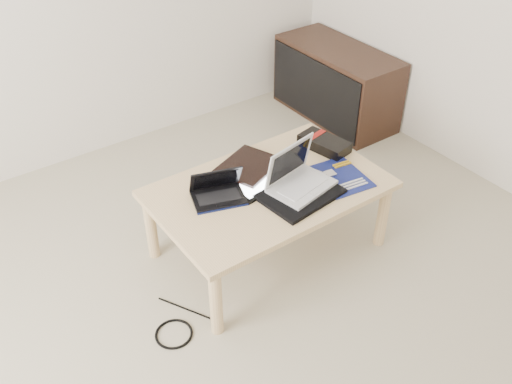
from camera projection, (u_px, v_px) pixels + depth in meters
ground at (244, 382)px, 2.32m from camera, size 4.00×4.00×0.00m
coffee_table at (269, 195)px, 2.75m from camera, size 1.10×0.70×0.40m
media_cabinet at (335, 83)px, 3.94m from camera, size 0.41×0.90×0.50m
book at (249, 167)px, 2.83m from camera, size 0.36×0.33×0.03m
netbook at (218, 192)px, 2.63m from camera, size 0.28×0.24×0.16m
tablet at (254, 184)px, 2.72m from camera, size 0.28×0.23×0.01m
remote at (304, 170)px, 2.81m from camera, size 0.13×0.23×0.02m
neoprene_sleeve at (300, 194)px, 2.66m from camera, size 0.39×0.30×0.02m
white_laptop at (298, 178)px, 2.67m from camera, size 0.33×0.26×0.21m
motherboard at (340, 177)px, 2.78m from camera, size 0.27×0.32×0.01m
gpu_box at (324, 144)px, 2.98m from camera, size 0.18×0.29×0.06m
cable_coil at (264, 194)px, 2.66m from camera, size 0.12×0.12×0.01m
floor_cable_coil at (174, 334)px, 2.51m from camera, size 0.18×0.18×0.01m
floor_cable_trail at (190, 310)px, 2.62m from camera, size 0.17×0.30×0.01m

